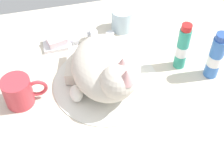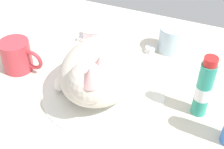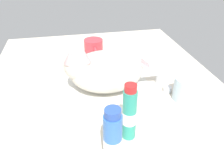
{
  "view_description": "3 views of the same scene",
  "coord_description": "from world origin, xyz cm",
  "px_view_note": "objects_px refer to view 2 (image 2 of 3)",
  "views": [
    {
      "loc": [
        -13.21,
        -59.61,
        69.32
      ],
      "look_at": [
        1.33,
        -1.6,
        4.92
      ],
      "focal_mm": 50.84,
      "sensor_mm": 36.0,
      "label": 1
    },
    {
      "loc": [
        23.94,
        -51.5,
        53.02
      ],
      "look_at": [
        1.98,
        0.85,
        4.92
      ],
      "focal_mm": 49.87,
      "sensor_mm": 36.0,
      "label": 2
    },
    {
      "loc": [
        65.87,
        -11.45,
        43.82
      ],
      "look_at": [
        -2.08,
        2.39,
        4.0
      ],
      "focal_mm": 37.32,
      "sensor_mm": 36.0,
      "label": 3
    }
  ],
  "objects_px": {
    "faucet": "(129,44)",
    "coffee_mug": "(17,56)",
    "cat": "(100,70)",
    "soap_bar": "(94,33)",
    "toothpaste_bottle": "(204,88)",
    "rinse_cup": "(171,39)"
  },
  "relations": [
    {
      "from": "rinse_cup",
      "to": "toothpaste_bottle",
      "type": "distance_m",
      "value": 0.25
    },
    {
      "from": "cat",
      "to": "rinse_cup",
      "type": "xyz_separation_m",
      "value": [
        0.11,
        0.24,
        -0.03
      ]
    },
    {
      "from": "soap_bar",
      "to": "toothpaste_bottle",
      "type": "xyz_separation_m",
      "value": [
        0.35,
        -0.18,
        0.05
      ]
    },
    {
      "from": "coffee_mug",
      "to": "soap_bar",
      "type": "height_order",
      "value": "coffee_mug"
    },
    {
      "from": "coffee_mug",
      "to": "toothpaste_bottle",
      "type": "relative_size",
      "value": 0.76
    },
    {
      "from": "rinse_cup",
      "to": "toothpaste_bottle",
      "type": "height_order",
      "value": "toothpaste_bottle"
    },
    {
      "from": "faucet",
      "to": "soap_bar",
      "type": "height_order",
      "value": "faucet"
    },
    {
      "from": "soap_bar",
      "to": "toothpaste_bottle",
      "type": "bearing_deg",
      "value": -27.38
    },
    {
      "from": "rinse_cup",
      "to": "toothpaste_bottle",
      "type": "xyz_separation_m",
      "value": [
        0.12,
        -0.21,
        0.04
      ]
    },
    {
      "from": "soap_bar",
      "to": "toothpaste_bottle",
      "type": "distance_m",
      "value": 0.4
    },
    {
      "from": "cat",
      "to": "faucet",
      "type": "bearing_deg",
      "value": 89.59
    },
    {
      "from": "rinse_cup",
      "to": "soap_bar",
      "type": "distance_m",
      "value": 0.23
    },
    {
      "from": "toothpaste_bottle",
      "to": "rinse_cup",
      "type": "bearing_deg",
      "value": 119.66
    },
    {
      "from": "faucet",
      "to": "coffee_mug",
      "type": "distance_m",
      "value": 0.31
    },
    {
      "from": "faucet",
      "to": "rinse_cup",
      "type": "bearing_deg",
      "value": 24.55
    },
    {
      "from": "cat",
      "to": "toothpaste_bottle",
      "type": "bearing_deg",
      "value": 6.74
    },
    {
      "from": "faucet",
      "to": "soap_bar",
      "type": "xyz_separation_m",
      "value": [
        -0.12,
        0.02,
        -0.0
      ]
    },
    {
      "from": "faucet",
      "to": "rinse_cup",
      "type": "height_order",
      "value": "rinse_cup"
    },
    {
      "from": "cat",
      "to": "rinse_cup",
      "type": "bearing_deg",
      "value": 65.26
    },
    {
      "from": "rinse_cup",
      "to": "soap_bar",
      "type": "height_order",
      "value": "rinse_cup"
    },
    {
      "from": "coffee_mug",
      "to": "toothpaste_bottle",
      "type": "distance_m",
      "value": 0.48
    },
    {
      "from": "faucet",
      "to": "rinse_cup",
      "type": "relative_size",
      "value": 1.95
    }
  ]
}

